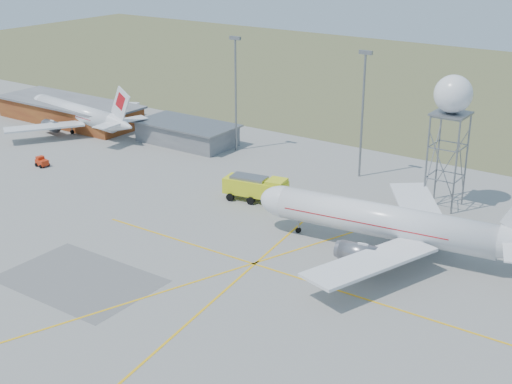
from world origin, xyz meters
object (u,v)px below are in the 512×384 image
Objects in this scene: radar_tower at (449,135)px; baggage_tug at (42,163)px; airliner_main at (389,223)px; airliner_far at (78,114)px; fire_truck at (257,189)px.

radar_tower is 8.22× the size of baggage_tug.
airliner_main is 1.16× the size of airliner_far.
airliner_far is at bearing 129.58° from baggage_tug.
radar_tower reaches higher than baggage_tug.
airliner_main is at bearing -21.47° from fire_truck.
airliner_far is (-74.48, 15.98, -0.56)m from airliner_main.
airliner_main is at bearing 175.40° from airliner_far.
fire_truck is (-23.39, -13.92, -9.03)m from radar_tower.
airliner_main is 62.80m from baggage_tug.
radar_tower is at bearing 26.81° from baggage_tug.
fire_truck is 40.00m from baggage_tug.
airliner_far is at bearing -19.21° from airliner_main.
radar_tower reaches higher than fire_truck.
baggage_tug is (11.83, -18.98, -2.74)m from airliner_far.
airliner_far is 3.25× the size of fire_truck.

